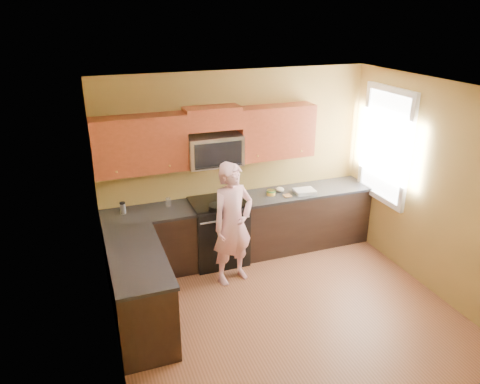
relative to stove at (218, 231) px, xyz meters
name	(u,v)px	position (x,y,z in m)	size (l,w,h in m)	color
floor	(293,321)	(0.40, -1.68, -0.47)	(4.00, 4.00, 0.00)	brown
ceiling	(305,94)	(0.40, -1.68, 2.23)	(4.00, 4.00, 0.00)	white
wall_back	(236,164)	(0.40, 0.32, 0.88)	(4.00, 4.00, 0.00)	olive
wall_front	(428,334)	(0.40, -3.67, 0.88)	(4.00, 4.00, 0.00)	olive
wall_left	(109,250)	(-1.60, -1.68, 0.88)	(4.00, 4.00, 0.00)	olive
wall_right	(445,195)	(2.40, -1.68, 0.88)	(4.00, 4.00, 0.00)	olive
cabinet_back_run	(243,228)	(0.40, 0.02, -0.03)	(4.00, 0.60, 0.88)	black
cabinet_left_run	(139,291)	(-1.30, -1.08, -0.03)	(0.60, 1.60, 0.88)	black
countertop_back	(244,200)	(0.40, 0.01, 0.43)	(4.00, 0.62, 0.04)	black
countertop_left	(136,256)	(-1.29, -1.08, 0.43)	(0.62, 1.60, 0.04)	black
stove	(218,231)	(0.00, 0.00, 0.00)	(0.76, 0.65, 0.95)	black
microwave	(214,165)	(0.00, 0.12, 0.97)	(0.76, 0.40, 0.42)	silver
upper_cab_left	(142,172)	(-0.99, 0.16, 0.97)	(1.22, 0.33, 0.75)	maroon
upper_cab_right	(275,157)	(0.94, 0.16, 0.97)	(1.12, 0.33, 0.75)	maroon
upper_cab_over_mw	(212,118)	(0.00, 0.16, 1.62)	(0.76, 0.33, 0.30)	maroon
window	(386,146)	(2.38, -0.48, 1.17)	(0.06, 1.06, 1.66)	white
woman	(233,224)	(0.03, -0.56, 0.37)	(0.61, 0.40, 1.68)	pink
frying_pan	(218,209)	(-0.07, -0.26, 0.47)	(0.26, 0.44, 0.06)	black
butter_tub	(271,195)	(0.83, 0.01, 0.45)	(0.13, 0.13, 0.10)	yellow
toast_slice	(287,196)	(1.03, -0.12, 0.45)	(0.11, 0.11, 0.01)	#B27F47
napkin_a	(234,200)	(0.24, -0.04, 0.48)	(0.11, 0.12, 0.06)	silver
napkin_b	(280,189)	(1.01, 0.09, 0.48)	(0.12, 0.13, 0.07)	silver
dish_towel	(305,191)	(1.33, -0.09, 0.47)	(0.30, 0.24, 0.05)	white
travel_mug	(123,213)	(-1.29, 0.09, 0.45)	(0.08, 0.08, 0.16)	silver
glass_a	(168,202)	(-0.67, 0.13, 0.51)	(0.07, 0.07, 0.12)	silver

